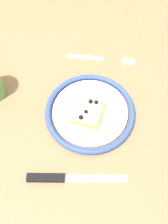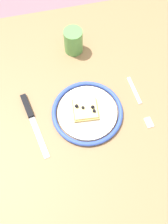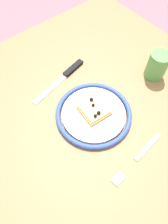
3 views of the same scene
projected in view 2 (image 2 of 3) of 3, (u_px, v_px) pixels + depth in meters
name	position (u px, v px, depth m)	size (l,w,h in m)	color
ground_plane	(92.00, 162.00, 1.55)	(6.00, 6.00, 0.00)	gray
dining_table	(96.00, 116.00, 0.96)	(1.06, 0.95, 0.74)	#936D47
plate	(87.00, 112.00, 0.87)	(0.24, 0.24, 0.02)	white
pizza_slice_near	(86.00, 109.00, 0.86)	(0.09, 0.09, 0.03)	tan
knife	(30.00, 114.00, 0.87)	(0.06, 0.24, 0.01)	silver
fork	(139.00, 102.00, 0.89)	(0.03, 0.20, 0.00)	silver
cup	(73.00, 41.00, 0.95)	(0.07, 0.07, 0.10)	#599E4C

